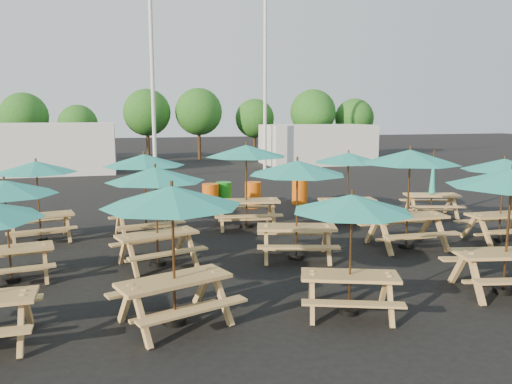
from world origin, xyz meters
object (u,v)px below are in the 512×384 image
object	(u,v)px
picnic_unit_4	(155,179)
waste_bin_3	(300,192)
picnic_unit_3	(172,203)
picnic_unit_1	(5,193)
picnic_unit_13	(504,169)
picnic_unit_8	(246,155)
picnic_unit_5	(144,164)
picnic_unit_2	(36,171)
waste_bin_2	(253,195)
picnic_unit_9	(512,184)
waste_bin_0	(210,197)
picnic_unit_10	(410,162)
picnic_unit_6	(352,209)
picnic_unit_11	(348,161)
picnic_unit_7	(297,173)
picnic_unit_14	(432,189)
waste_bin_1	(224,195)

from	to	relation	value
picnic_unit_4	waste_bin_3	xyz separation A→B (m)	(5.67, 6.36, -1.47)
picnic_unit_3	picnic_unit_4	distance (m)	3.22
picnic_unit_1	picnic_unit_13	world-z (taller)	picnic_unit_13
picnic_unit_8	waste_bin_3	distance (m)	4.62
picnic_unit_5	picnic_unit_13	size ratio (longest dim) A/B	1.17
picnic_unit_3	picnic_unit_13	size ratio (longest dim) A/B	1.27
picnic_unit_2	waste_bin_2	distance (m)	7.49
picnic_unit_1	picnic_unit_9	bearing A→B (deg)	-28.98
picnic_unit_4	picnic_unit_13	bearing A→B (deg)	-18.25
picnic_unit_8	waste_bin_2	world-z (taller)	picnic_unit_8
waste_bin_0	picnic_unit_13	bearing A→B (deg)	-43.68
picnic_unit_2	picnic_unit_10	bearing A→B (deg)	-31.41
picnic_unit_6	picnic_unit_11	bearing A→B (deg)	84.81
picnic_unit_1	picnic_unit_8	size ratio (longest dim) A/B	0.86
picnic_unit_2	picnic_unit_3	size ratio (longest dim) A/B	0.88
picnic_unit_3	picnic_unit_11	distance (m)	8.61
picnic_unit_9	waste_bin_3	world-z (taller)	picnic_unit_9
waste_bin_0	waste_bin_2	distance (m)	1.55
picnic_unit_8	picnic_unit_3	bearing A→B (deg)	-105.56
picnic_unit_4	picnic_unit_5	world-z (taller)	picnic_unit_5
picnic_unit_7	picnic_unit_14	distance (m)	6.92
picnic_unit_11	waste_bin_3	distance (m)	3.66
picnic_unit_3	waste_bin_2	distance (m)	10.22
picnic_unit_5	waste_bin_0	bearing A→B (deg)	43.01
picnic_unit_3	picnic_unit_11	xyz separation A→B (m)	(5.95, 6.22, -0.07)
picnic_unit_14	waste_bin_1	xyz separation A→B (m)	(-6.26, 3.27, -0.44)
picnic_unit_10	picnic_unit_5	bearing A→B (deg)	156.07
picnic_unit_7	picnic_unit_13	bearing A→B (deg)	16.71
picnic_unit_7	picnic_unit_14	size ratio (longest dim) A/B	1.26
picnic_unit_6	waste_bin_2	xyz separation A→B (m)	(0.92, 9.72, -1.33)
picnic_unit_5	picnic_unit_9	size ratio (longest dim) A/B	0.95
picnic_unit_4	waste_bin_1	world-z (taller)	picnic_unit_4
picnic_unit_2	picnic_unit_9	xyz separation A→B (m)	(8.96, -6.41, 0.19)
picnic_unit_8	waste_bin_2	distance (m)	3.59
picnic_unit_6	picnic_unit_11	size ratio (longest dim) A/B	1.08
picnic_unit_2	picnic_unit_9	bearing A→B (deg)	-48.01
picnic_unit_1	picnic_unit_11	xyz separation A→B (m)	(8.90, 3.31, 0.09)
picnic_unit_8	picnic_unit_11	world-z (taller)	picnic_unit_8
picnic_unit_2	picnic_unit_10	xyz separation A→B (m)	(8.96, -3.08, 0.30)
picnic_unit_3	waste_bin_1	size ratio (longest dim) A/B	3.04
picnic_unit_11	waste_bin_2	distance (m)	4.09
picnic_unit_9	picnic_unit_13	xyz separation A→B (m)	(2.71, 3.23, -0.14)
waste_bin_0	waste_bin_2	size ratio (longest dim) A/B	1.00
picnic_unit_9	waste_bin_0	xyz separation A→B (m)	(-3.87, 9.51, -1.60)
picnic_unit_2	picnic_unit_4	size ratio (longest dim) A/B	0.92
picnic_unit_1	picnic_unit_7	bearing A→B (deg)	-9.83
picnic_unit_1	picnic_unit_6	world-z (taller)	picnic_unit_1
picnic_unit_6	picnic_unit_14	distance (m)	9.14
picnic_unit_14	waste_bin_2	world-z (taller)	picnic_unit_14
picnic_unit_8	waste_bin_2	xyz separation A→B (m)	(1.00, 3.01, -1.68)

